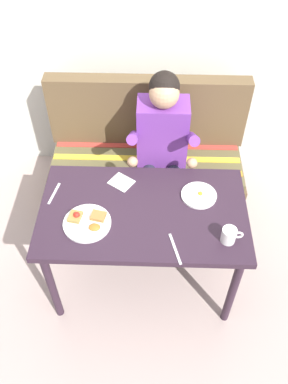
# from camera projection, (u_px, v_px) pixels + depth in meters

# --- Properties ---
(ground_plane) EXTENTS (8.00, 8.00, 0.00)m
(ground_plane) POSITION_uv_depth(u_px,v_px,m) (143.00, 276.00, 2.89)
(ground_plane) COLOR #AC9790
(back_wall) EXTENTS (4.40, 0.10, 2.60)m
(back_wall) POSITION_uv_depth(u_px,v_px,m) (149.00, 13.00, 2.78)
(back_wall) COLOR beige
(back_wall) RESTS_ON ground
(table) EXTENTS (1.20, 0.70, 0.73)m
(table) POSITION_uv_depth(u_px,v_px,m) (143.00, 219.00, 2.41)
(table) COLOR #2B1B29
(table) RESTS_ON ground
(couch) EXTENTS (1.44, 0.56, 1.00)m
(couch) POSITION_uv_depth(u_px,v_px,m) (146.00, 167.00, 3.15)
(couch) COLOR brown
(couch) RESTS_ON ground
(person) EXTENTS (0.45, 0.61, 1.21)m
(person) POSITION_uv_depth(u_px,v_px,m) (162.00, 142.00, 2.73)
(person) COLOR #6B338F
(person) RESTS_ON ground
(plate_breakfast) EXTENTS (0.27, 0.27, 0.05)m
(plate_breakfast) POSITION_uv_depth(u_px,v_px,m) (87.00, 222.00, 2.27)
(plate_breakfast) COLOR white
(plate_breakfast) RESTS_ON table
(plate_eggs) EXTENTS (0.21, 0.21, 0.04)m
(plate_eggs) POSITION_uv_depth(u_px,v_px,m) (199.00, 195.00, 2.41)
(plate_eggs) COLOR white
(plate_eggs) RESTS_ON table
(coffee_mug) EXTENTS (0.12, 0.08, 0.09)m
(coffee_mug) POSITION_uv_depth(u_px,v_px,m) (229.00, 235.00, 2.17)
(coffee_mug) COLOR white
(coffee_mug) RESTS_ON table
(napkin) EXTENTS (0.17, 0.17, 0.01)m
(napkin) POSITION_uv_depth(u_px,v_px,m) (121.00, 182.00, 2.49)
(napkin) COLOR silver
(napkin) RESTS_ON table
(fork) EXTENTS (0.05, 0.17, 0.00)m
(fork) POSITION_uv_depth(u_px,v_px,m) (54.00, 193.00, 2.43)
(fork) COLOR silver
(fork) RESTS_ON table
(knife) EXTENTS (0.07, 0.20, 0.00)m
(knife) POSITION_uv_depth(u_px,v_px,m) (175.00, 249.00, 2.16)
(knife) COLOR silver
(knife) RESTS_ON table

